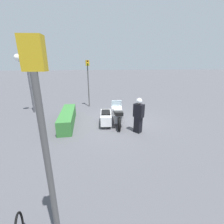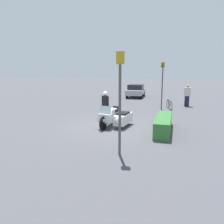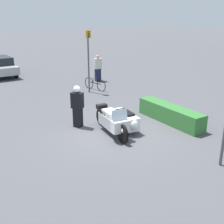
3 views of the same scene
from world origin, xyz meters
name	(u,v)px [view 1 (image 1 of 3)]	position (x,y,z in m)	size (l,w,h in m)	color
ground_plane	(116,123)	(0.00, 0.00, 0.00)	(160.00, 160.00, 0.00)	#4C4C51
police_motorcycle	(112,115)	(0.04, 0.23, 0.48)	(2.60, 1.45, 1.17)	black
officer_rider	(139,115)	(-1.35, -0.84, 0.91)	(0.54, 0.51, 1.71)	black
hedge_bush_curbside	(68,118)	(0.33, 2.67, 0.36)	(3.31, 0.69, 0.72)	#337033
twin_lamp_post	(27,65)	(2.93, 5.20, 3.14)	(0.42, 1.32, 3.81)	#4C4C51
traffic_light_near	(88,77)	(3.80, 1.38, 2.28)	(0.22, 0.28, 3.48)	#4C4C4C
traffic_light_far	(44,135)	(-5.84, 2.15, 2.31)	(0.23, 0.28, 3.53)	#4C4C4C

